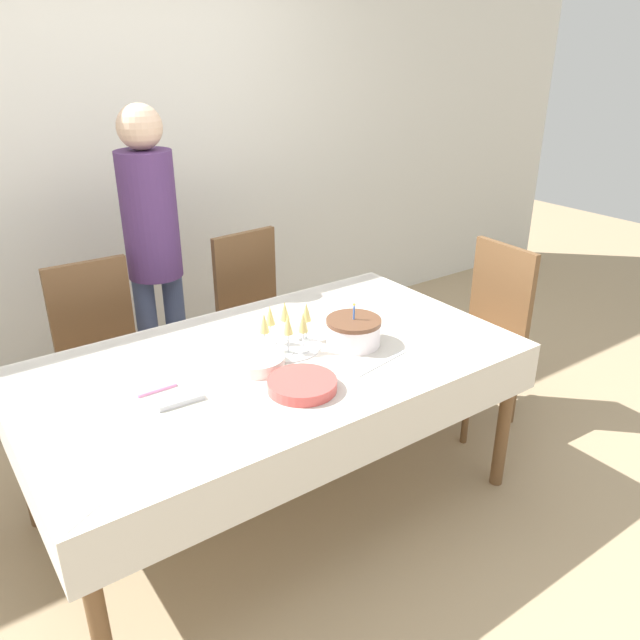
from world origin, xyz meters
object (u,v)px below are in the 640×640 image
at_px(dining_chair_far_left, 103,352).
at_px(dining_chair_far_right, 258,311).
at_px(person_standing, 152,238).
at_px(champagne_tray, 286,328).
at_px(birthday_cake, 353,332).
at_px(plate_stack_dessert, 257,362).
at_px(dining_chair_right_end, 484,326).
at_px(plate_stack_main, 302,385).

bearing_deg(dining_chair_far_left, dining_chair_far_right, -0.02).
distance_m(dining_chair_far_right, person_standing, 0.71).
relative_size(dining_chair_far_left, champagne_tray, 3.34).
bearing_deg(person_standing, birthday_cake, -69.66).
relative_size(champagne_tray, plate_stack_dessert, 1.34).
height_order(dining_chair_far_right, person_standing, person_standing).
distance_m(dining_chair_right_end, plate_stack_dessert, 1.43).
xyz_separation_m(dining_chair_right_end, person_standing, (-1.39, 1.05, 0.47)).
bearing_deg(plate_stack_dessert, dining_chair_far_right, 60.15).
bearing_deg(champagne_tray, plate_stack_main, -113.44).
bearing_deg(birthday_cake, dining_chair_far_right, 84.91).
xyz_separation_m(champagne_tray, plate_stack_main, (-0.14, -0.33, -0.07)).
xyz_separation_m(dining_chair_far_left, dining_chair_right_end, (1.77, -0.89, 0.00)).
bearing_deg(dining_chair_right_end, person_standing, 143.02).
bearing_deg(plate_stack_main, birthday_cake, 25.96).
relative_size(dining_chair_far_right, dining_chair_right_end, 1.00).
xyz_separation_m(dining_chair_right_end, champagne_tray, (-1.22, 0.05, 0.30)).
bearing_deg(birthday_cake, plate_stack_main, -154.04).
distance_m(dining_chair_far_left, birthday_cake, 1.29).
distance_m(dining_chair_right_end, champagne_tray, 1.26).
bearing_deg(dining_chair_far_right, champagne_tray, -111.96).
height_order(birthday_cake, plate_stack_dessert, birthday_cake).
height_order(dining_chair_right_end, plate_stack_dessert, dining_chair_right_end).
distance_m(birthday_cake, plate_stack_dessert, 0.45).
bearing_deg(dining_chair_right_end, plate_stack_main, -168.37).
relative_size(dining_chair_far_left, person_standing, 0.58).
xyz_separation_m(dining_chair_right_end, plate_stack_dessert, (-1.41, -0.03, 0.23)).
bearing_deg(dining_chair_far_left, plate_stack_dessert, -69.02).
bearing_deg(dining_chair_far_right, birthday_cake, -95.09).
bearing_deg(plate_stack_main, dining_chair_far_left, 108.85).
relative_size(dining_chair_far_right, birthday_cake, 4.13).
relative_size(birthday_cake, plate_stack_dessert, 1.08).
bearing_deg(dining_chair_right_end, champagne_tray, 177.60).
bearing_deg(dining_chair_far_right, dining_chair_right_end, -45.14).
distance_m(dining_chair_far_left, plate_stack_main, 1.26).
xyz_separation_m(champagne_tray, plate_stack_dessert, (-0.19, -0.08, -0.06)).
height_order(dining_chair_far_left, person_standing, person_standing).
bearing_deg(plate_stack_dessert, birthday_cake, -7.38).
xyz_separation_m(dining_chair_far_right, champagne_tray, (-0.34, -0.84, 0.30)).
xyz_separation_m(dining_chair_far_left, plate_stack_dessert, (0.35, -0.92, 0.23)).
bearing_deg(dining_chair_far_right, dining_chair_far_left, 179.98).
bearing_deg(birthday_cake, champagne_tray, 150.81).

